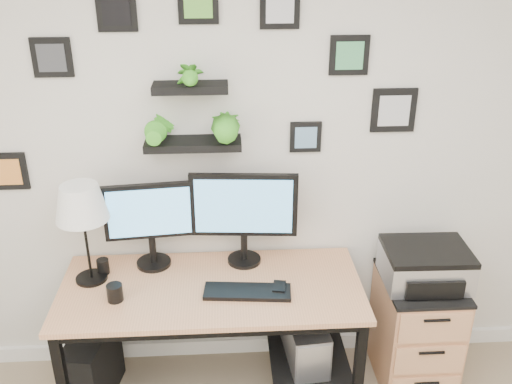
{
  "coord_description": "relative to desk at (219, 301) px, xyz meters",
  "views": [
    {
      "loc": [
        -0.14,
        -0.9,
        2.48
      ],
      "look_at": [
        0.02,
        1.83,
        1.2
      ],
      "focal_mm": 40.0,
      "sensor_mm": 36.0,
      "label": 1
    }
  ],
  "objects": [
    {
      "name": "pen_cup",
      "position": [
        -0.63,
        0.13,
        0.17
      ],
      "size": [
        0.07,
        0.07,
        0.08
      ],
      "primitive_type": "cylinder",
      "color": "black",
      "rests_on": "desk"
    },
    {
      "name": "table_lamp",
      "position": [
        -0.68,
        0.07,
        0.57
      ],
      "size": [
        0.27,
        0.27,
        0.56
      ],
      "color": "black",
      "rests_on": "desk"
    },
    {
      "name": "mouse",
      "position": [
        0.32,
        -0.1,
        0.14
      ],
      "size": [
        0.08,
        0.11,
        0.03
      ],
      "primitive_type": "cube",
      "rotation": [
        0.0,
        0.0,
        -0.18
      ],
      "color": "black",
      "rests_on": "desk"
    },
    {
      "name": "mug",
      "position": [
        -0.52,
        -0.13,
        0.17
      ],
      "size": [
        0.08,
        0.08,
        0.09
      ],
      "primitive_type": "cylinder",
      "color": "black",
      "rests_on": "desk"
    },
    {
      "name": "keyboard",
      "position": [
        0.15,
        -0.11,
        0.13
      ],
      "size": [
        0.46,
        0.19,
        0.02
      ],
      "primitive_type": "cube",
      "rotation": [
        0.0,
        0.0,
        -0.1
      ],
      "color": "black",
      "rests_on": "desk"
    },
    {
      "name": "room",
      "position": [
        0.19,
        0.32,
        -0.58
      ],
      "size": [
        4.0,
        4.0,
        4.0
      ],
      "color": "tan",
      "rests_on": "ground"
    },
    {
      "name": "file_cabinet",
      "position": [
        1.14,
        0.06,
        -0.29
      ],
      "size": [
        0.43,
        0.53,
        0.67
      ],
      "color": "tan",
      "rests_on": "ground"
    },
    {
      "name": "pc_tower_black",
      "position": [
        -0.72,
        -0.01,
        -0.41
      ],
      "size": [
        0.27,
        0.46,
        0.44
      ],
      "primitive_type": "cube",
      "rotation": [
        0.0,
        0.0,
        -0.17
      ],
      "color": "black",
      "rests_on": "ground"
    },
    {
      "name": "monitor_left",
      "position": [
        -0.36,
        0.19,
        0.42
      ],
      "size": [
        0.49,
        0.21,
        0.5
      ],
      "color": "black",
      "rests_on": "desk"
    },
    {
      "name": "monitor_right",
      "position": [
        0.15,
        0.19,
        0.45
      ],
      "size": [
        0.58,
        0.2,
        0.54
      ],
      "color": "black",
      "rests_on": "desk"
    },
    {
      "name": "printer",
      "position": [
        1.15,
        0.06,
        0.15
      ],
      "size": [
        0.47,
        0.38,
        0.21
      ],
      "color": "silver",
      "rests_on": "file_cabinet"
    },
    {
      "name": "desk",
      "position": [
        0.0,
        0.0,
        0.0
      ],
      "size": [
        1.6,
        0.7,
        0.75
      ],
      "color": "tan",
      "rests_on": "ground"
    },
    {
      "name": "wall_decor",
      "position": [
        -0.06,
        0.26,
        1.05
      ],
      "size": [
        2.3,
        0.18,
        1.06
      ],
      "color": "black",
      "rests_on": "ground"
    },
    {
      "name": "pc_tower_grey",
      "position": [
        0.49,
        0.04,
        -0.4
      ],
      "size": [
        0.24,
        0.48,
        0.46
      ],
      "color": "gray",
      "rests_on": "ground"
    }
  ]
}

